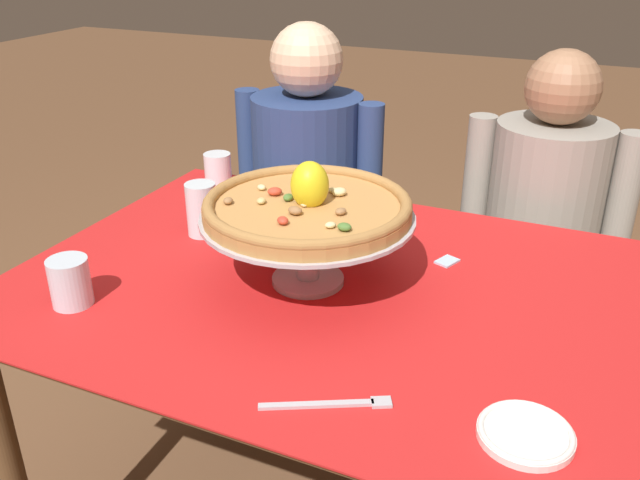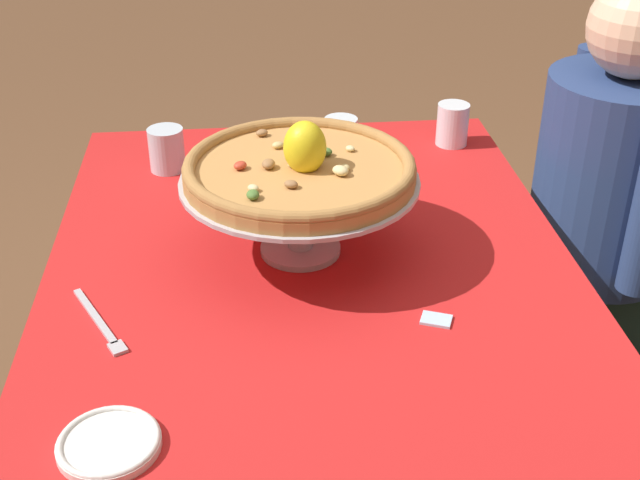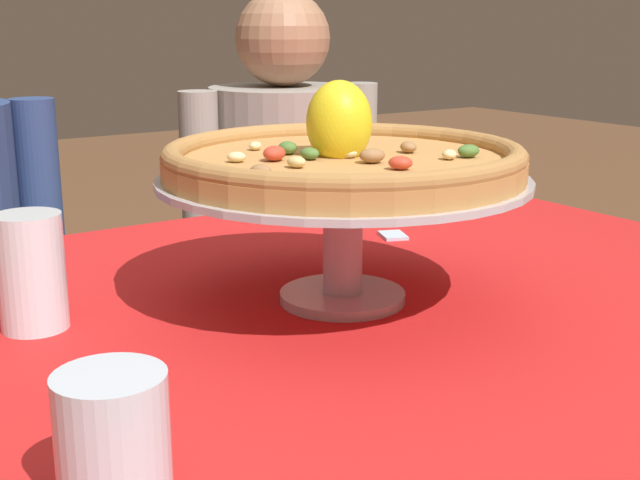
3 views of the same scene
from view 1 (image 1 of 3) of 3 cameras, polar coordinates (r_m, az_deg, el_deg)
The scene contains 11 objects.
dining_table at distance 1.48m, azimuth -0.11°, elevation -6.94°, with size 1.26×0.98×0.76m.
pizza_stand at distance 1.36m, azimuth -1.06°, elevation 0.83°, with size 0.44×0.44×0.15m.
pizza at distance 1.34m, azimuth -1.07°, elevation 2.98°, with size 0.42×0.42×0.11m.
water_glass_front_left at distance 1.41m, azimuth -20.36°, elevation -3.60°, with size 0.08×0.08×0.10m.
water_glass_side_left at distance 1.63m, azimuth -9.97°, elevation 2.37°, with size 0.07×0.07×0.13m.
water_glass_back_left at distance 1.93m, azimuth -8.63°, elevation 5.67°, with size 0.08×0.08×0.10m.
side_plate at distance 1.07m, azimuth 17.01°, elevation -15.38°, with size 0.14×0.14×0.02m.
dinner_fork at distance 1.08m, azimuth 1.13°, elevation -13.71°, with size 0.19×0.11×0.01m.
sugar_packet at distance 1.52m, azimuth 10.70°, elevation -1.78°, with size 0.05×0.04×0.01m, color silver.
diner_left at distance 2.26m, azimuth -1.04°, elevation 2.76°, with size 0.51×0.36×1.18m.
diner_right at distance 2.10m, azimuth 17.85°, elevation -1.38°, with size 0.48×0.33×1.15m.
Camera 1 is at (0.51, -1.14, 1.45)m, focal length 37.81 mm.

